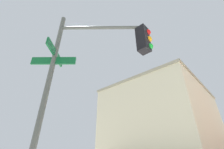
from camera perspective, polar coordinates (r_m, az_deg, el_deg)
traffic_signal_near at (r=3.52m, az=-5.93°, el=5.38°), size 2.30×2.13×5.20m
building_stucco at (r=28.86m, az=20.50°, el=-18.43°), size 15.37×20.01×11.79m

